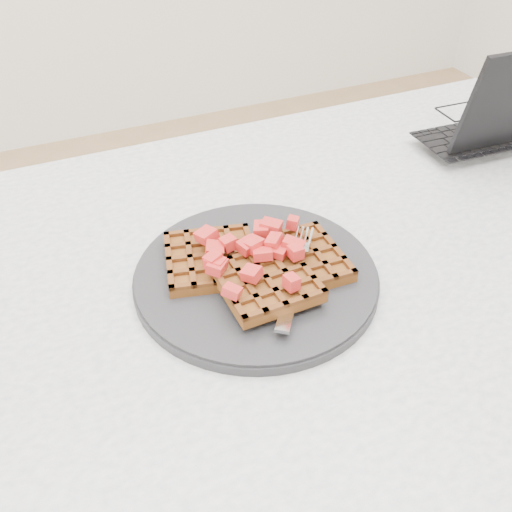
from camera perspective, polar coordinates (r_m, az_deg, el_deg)
name	(u,v)px	position (r m, az deg, el deg)	size (l,w,h in m)	color
table	(333,314)	(0.83, 7.67, -5.82)	(1.20, 0.80, 0.75)	silver
plate	(256,276)	(0.70, 0.00, -2.03)	(0.30, 0.30, 0.02)	black
waffles	(257,266)	(0.69, 0.14, -1.00)	(0.22, 0.19, 0.03)	brown
strawberry_pile	(256,247)	(0.67, 0.00, 0.93)	(0.15, 0.15, 0.02)	#A70D0E
fork	(296,276)	(0.68, 4.02, -2.04)	(0.02, 0.18, 0.02)	silver
laptop	(492,121)	(1.08, 22.55, 12.37)	(0.29, 0.22, 0.19)	black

